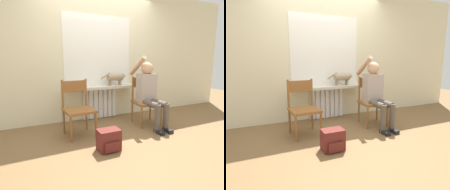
# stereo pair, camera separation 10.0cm
# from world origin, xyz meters

# --- Properties ---
(ground_plane) EXTENTS (12.00, 12.00, 0.00)m
(ground_plane) POSITION_xyz_m (0.00, 0.00, 0.00)
(ground_plane) COLOR brown
(wall_with_window) EXTENTS (7.00, 0.06, 2.70)m
(wall_with_window) POSITION_xyz_m (0.00, 1.23, 1.35)
(wall_with_window) COLOR beige
(wall_with_window) RESTS_ON ground_plane
(radiator) EXTENTS (0.74, 0.08, 0.65)m
(radiator) POSITION_xyz_m (0.00, 1.15, 0.32)
(radiator) COLOR white
(radiator) RESTS_ON ground_plane
(windowsill) EXTENTS (1.49, 0.33, 0.05)m
(windowsill) POSITION_xyz_m (0.00, 1.04, 0.67)
(windowsill) COLOR beige
(windowsill) RESTS_ON radiator
(window_glass) EXTENTS (1.43, 0.01, 1.39)m
(window_glass) POSITION_xyz_m (0.00, 1.20, 1.39)
(window_glass) COLOR white
(window_glass) RESTS_ON windowsill
(chair_left) EXTENTS (0.48, 0.48, 0.90)m
(chair_left) POSITION_xyz_m (-0.66, 0.45, 0.46)
(chair_left) COLOR brown
(chair_left) RESTS_ON ground_plane
(chair_right) EXTENTS (0.51, 0.51, 0.90)m
(chair_right) POSITION_xyz_m (0.66, 0.44, 0.46)
(chair_right) COLOR brown
(chair_right) RESTS_ON ground_plane
(person) EXTENTS (0.36, 1.02, 1.30)m
(person) POSITION_xyz_m (0.66, 0.32, 0.66)
(person) COLOR brown
(person) RESTS_ON ground_plane
(cat) EXTENTS (0.55, 0.14, 0.27)m
(cat) POSITION_xyz_m (0.31, 1.02, 0.86)
(cat) COLOR #9E896B
(cat) RESTS_ON windowsill
(backpack) EXTENTS (0.30, 0.23, 0.29)m
(backpack) POSITION_xyz_m (-0.43, -0.27, 0.14)
(backpack) COLOR maroon
(backpack) RESTS_ON ground_plane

